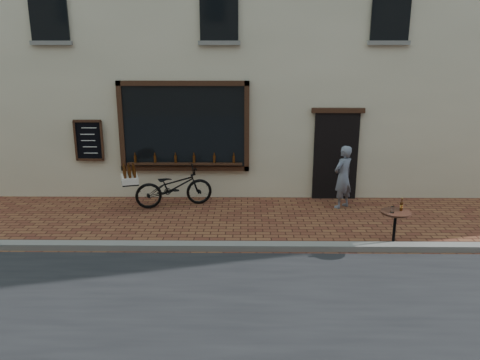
{
  "coord_description": "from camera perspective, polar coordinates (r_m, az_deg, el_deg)",
  "views": [
    {
      "loc": [
        -0.37,
        -8.07,
        3.66
      ],
      "look_at": [
        -0.48,
        1.2,
        1.1
      ],
      "focal_mm": 35.0,
      "sensor_mm": 36.0,
      "label": 1
    }
  ],
  "objects": [
    {
      "name": "cargo_bicycle",
      "position": [
        11.43,
        -8.25,
        -0.78
      ],
      "size": [
        2.23,
        1.22,
        1.05
      ],
      "rotation": [
        0.0,
        0.0,
        1.88
      ],
      "color": "black",
      "rests_on": "ground"
    },
    {
      "name": "kerb",
      "position": [
        9.03,
        3.01,
        -8.09
      ],
      "size": [
        90.0,
        0.25,
        0.12
      ],
      "primitive_type": "cube",
      "color": "slate",
      "rests_on": "ground"
    },
    {
      "name": "pedestrian",
      "position": [
        11.42,
        12.45,
        0.36
      ],
      "size": [
        0.66,
        0.63,
        1.52
      ],
      "primitive_type": "imported",
      "rotation": [
        0.0,
        0.0,
        3.83
      ],
      "color": "slate",
      "rests_on": "ground"
    },
    {
      "name": "ground",
      "position": [
        8.87,
        3.06,
        -8.96
      ],
      "size": [
        90.0,
        90.0,
        0.0
      ],
      "primitive_type": "plane",
      "color": "#5E2C1E",
      "rests_on": "ground"
    },
    {
      "name": "bistro_table",
      "position": [
        9.44,
        18.39,
        -4.85
      ],
      "size": [
        0.56,
        0.56,
        0.97
      ],
      "color": "black",
      "rests_on": "ground"
    },
    {
      "name": "shop_building",
      "position": [
        14.63,
        2.28,
        20.68
      ],
      "size": [
        28.0,
        6.2,
        10.0
      ],
      "color": "beige",
      "rests_on": "ground"
    }
  ]
}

